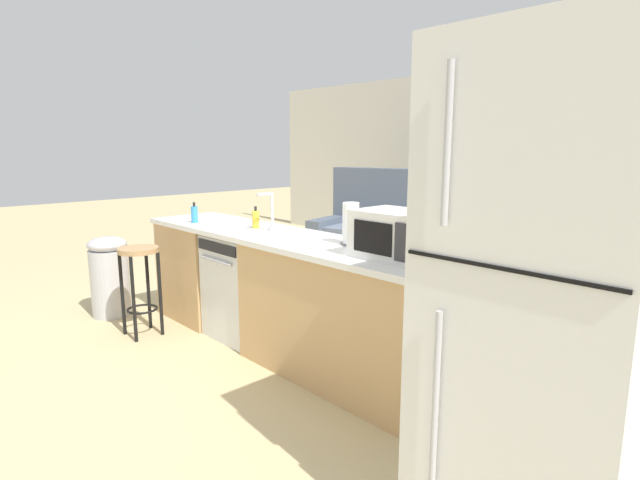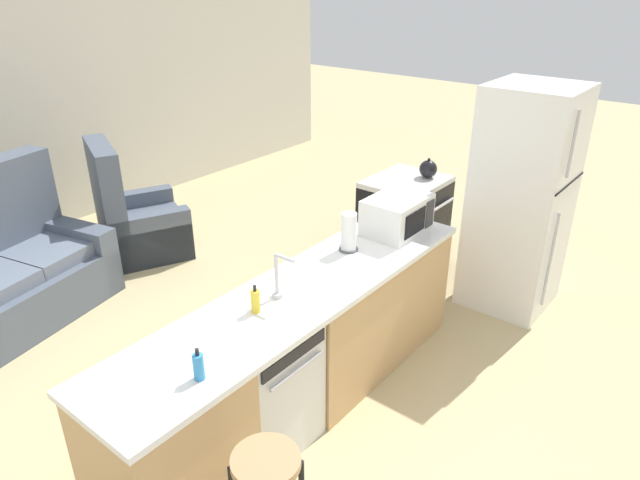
{
  "view_description": "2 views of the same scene",
  "coord_description": "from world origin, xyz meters",
  "px_view_note": "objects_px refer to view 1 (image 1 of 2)",
  "views": [
    {
      "loc": [
        3.03,
        -2.29,
        1.54
      ],
      "look_at": [
        0.46,
        0.13,
        0.88
      ],
      "focal_mm": 28.0,
      "sensor_mm": 36.0,
      "label": 1
    },
    {
      "loc": [
        -2.17,
        -2.01,
        2.71
      ],
      "look_at": [
        0.57,
        0.18,
        1.04
      ],
      "focal_mm": 32.0,
      "sensor_mm": 36.0,
      "label": 2
    }
  ],
  "objects_px": {
    "soap_bottle": "(256,219)",
    "couch": "(396,240)",
    "bar_stool": "(140,272)",
    "armchair": "(530,262)",
    "trash_bin": "(110,276)",
    "microwave": "(399,235)",
    "paper_towel_roll": "(351,224)",
    "dish_soap_bottle": "(194,214)",
    "refrigerator": "(546,315)",
    "dishwasher": "(249,286)",
    "stove_range": "(627,359)"
  },
  "relations": [
    {
      "from": "bar_stool",
      "to": "soap_bottle",
      "type": "bearing_deg",
      "value": 46.55
    },
    {
      "from": "trash_bin",
      "to": "microwave",
      "type": "bearing_deg",
      "value": 13.1
    },
    {
      "from": "paper_towel_roll",
      "to": "trash_bin",
      "type": "bearing_deg",
      "value": -162.06
    },
    {
      "from": "paper_towel_roll",
      "to": "armchair",
      "type": "bearing_deg",
      "value": 89.5
    },
    {
      "from": "refrigerator",
      "to": "armchair",
      "type": "relative_size",
      "value": 1.59
    },
    {
      "from": "dishwasher",
      "to": "microwave",
      "type": "bearing_deg",
      "value": -0.05
    },
    {
      "from": "stove_range",
      "to": "dish_soap_bottle",
      "type": "distance_m",
      "value": 3.27
    },
    {
      "from": "dishwasher",
      "to": "paper_towel_roll",
      "type": "xyz_separation_m",
      "value": [
        1.04,
        0.1,
        0.62
      ]
    },
    {
      "from": "dish_soap_bottle",
      "to": "armchair",
      "type": "bearing_deg",
      "value": 61.74
    },
    {
      "from": "dishwasher",
      "to": "soap_bottle",
      "type": "xyz_separation_m",
      "value": [
        0.05,
        0.04,
        0.55
      ]
    },
    {
      "from": "dishwasher",
      "to": "paper_towel_roll",
      "type": "height_order",
      "value": "paper_towel_roll"
    },
    {
      "from": "bar_stool",
      "to": "armchair",
      "type": "relative_size",
      "value": 0.62
    },
    {
      "from": "soap_bottle",
      "to": "microwave",
      "type": "bearing_deg",
      "value": -1.78
    },
    {
      "from": "paper_towel_roll",
      "to": "couch",
      "type": "height_order",
      "value": "couch"
    },
    {
      "from": "bar_stool",
      "to": "microwave",
      "type": "bearing_deg",
      "value": 17.02
    },
    {
      "from": "bar_stool",
      "to": "trash_bin",
      "type": "xyz_separation_m",
      "value": [
        -0.67,
        -0.0,
        -0.16
      ]
    },
    {
      "from": "microwave",
      "to": "bar_stool",
      "type": "relative_size",
      "value": 0.68
    },
    {
      "from": "armchair",
      "to": "dishwasher",
      "type": "bearing_deg",
      "value": -110.54
    },
    {
      "from": "dish_soap_bottle",
      "to": "refrigerator",
      "type": "bearing_deg",
      "value": -6.98
    },
    {
      "from": "couch",
      "to": "trash_bin",
      "type": "bearing_deg",
      "value": -102.59
    },
    {
      "from": "bar_stool",
      "to": "dish_soap_bottle",
      "type": "bearing_deg",
      "value": 83.17
    },
    {
      "from": "dishwasher",
      "to": "bar_stool",
      "type": "bearing_deg",
      "value": -133.04
    },
    {
      "from": "soap_bottle",
      "to": "dish_soap_bottle",
      "type": "relative_size",
      "value": 1.0
    },
    {
      "from": "refrigerator",
      "to": "couch",
      "type": "relative_size",
      "value": 0.89
    },
    {
      "from": "refrigerator",
      "to": "paper_towel_roll",
      "type": "bearing_deg",
      "value": 157.42
    },
    {
      "from": "stove_range",
      "to": "couch",
      "type": "bearing_deg",
      "value": 146.53
    },
    {
      "from": "soap_bottle",
      "to": "stove_range",
      "type": "bearing_deg",
      "value": 11.19
    },
    {
      "from": "trash_bin",
      "to": "armchair",
      "type": "relative_size",
      "value": 0.62
    },
    {
      "from": "refrigerator",
      "to": "couch",
      "type": "height_order",
      "value": "refrigerator"
    },
    {
      "from": "dish_soap_bottle",
      "to": "stove_range",
      "type": "bearing_deg",
      "value": 12.74
    },
    {
      "from": "microwave",
      "to": "bar_stool",
      "type": "xyz_separation_m",
      "value": [
        -2.13,
        -0.65,
        -0.5
      ]
    },
    {
      "from": "microwave",
      "to": "paper_towel_roll",
      "type": "distance_m",
      "value": 0.49
    },
    {
      "from": "soap_bottle",
      "to": "couch",
      "type": "height_order",
      "value": "couch"
    },
    {
      "from": "dish_soap_bottle",
      "to": "trash_bin",
      "type": "relative_size",
      "value": 0.24
    },
    {
      "from": "refrigerator",
      "to": "soap_bottle",
      "type": "bearing_deg",
      "value": 166.88
    },
    {
      "from": "soap_bottle",
      "to": "bar_stool",
      "type": "relative_size",
      "value": 0.24
    },
    {
      "from": "soap_bottle",
      "to": "dish_soap_bottle",
      "type": "height_order",
      "value": "same"
    },
    {
      "from": "paper_towel_roll",
      "to": "stove_range",
      "type": "bearing_deg",
      "value": 16.08
    },
    {
      "from": "dishwasher",
      "to": "trash_bin",
      "type": "xyz_separation_m",
      "value": [
        -1.28,
        -0.65,
        -0.04
      ]
    },
    {
      "from": "dishwasher",
      "to": "armchair",
      "type": "relative_size",
      "value": 0.7
    },
    {
      "from": "soap_bottle",
      "to": "trash_bin",
      "type": "bearing_deg",
      "value": -152.39
    },
    {
      "from": "stove_range",
      "to": "bar_stool",
      "type": "xyz_separation_m",
      "value": [
        -3.21,
        -1.2,
        0.08
      ]
    },
    {
      "from": "refrigerator",
      "to": "dish_soap_bottle",
      "type": "height_order",
      "value": "refrigerator"
    },
    {
      "from": "couch",
      "to": "bar_stool",
      "type": "bearing_deg",
      "value": -91.05
    },
    {
      "from": "microwave",
      "to": "dish_soap_bottle",
      "type": "relative_size",
      "value": 2.84
    },
    {
      "from": "refrigerator",
      "to": "bar_stool",
      "type": "height_order",
      "value": "refrigerator"
    },
    {
      "from": "armchair",
      "to": "stove_range",
      "type": "bearing_deg",
      "value": -56.17
    },
    {
      "from": "armchair",
      "to": "couch",
      "type": "bearing_deg",
      "value": -172.6
    },
    {
      "from": "microwave",
      "to": "armchair",
      "type": "xyz_separation_m",
      "value": [
        -0.45,
        2.84,
        -0.69
      ]
    },
    {
      "from": "dishwasher",
      "to": "microwave",
      "type": "distance_m",
      "value": 1.64
    }
  ]
}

